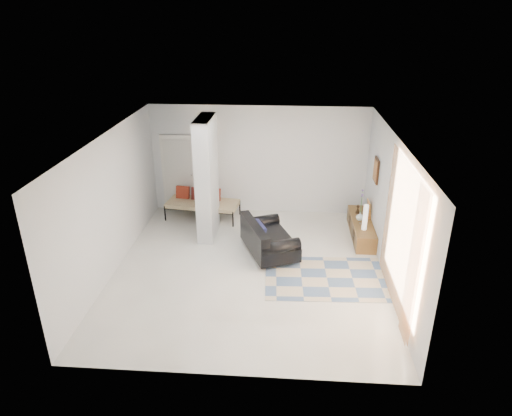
{
  "coord_description": "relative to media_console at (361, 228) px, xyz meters",
  "views": [
    {
      "loc": [
        0.73,
        -8.12,
        4.98
      ],
      "look_at": [
        0.1,
        0.6,
        1.13
      ],
      "focal_mm": 32.0,
      "sensor_mm": 36.0,
      "label": 1
    }
  ],
  "objects": [
    {
      "name": "wall_left",
      "position": [
        -5.27,
        -1.7,
        1.2
      ],
      "size": [
        0.0,
        6.0,
        6.0
      ],
      "primitive_type": "plane",
      "rotation": [
        1.57,
        0.0,
        1.57
      ],
      "color": "silver",
      "rests_on": "ground"
    },
    {
      "name": "bronze_figurine",
      "position": [
        -0.05,
        0.42,
        0.3
      ],
      "size": [
        0.11,
        0.11,
        0.22
      ],
      "primitive_type": null,
      "rotation": [
        0.0,
        0.0,
        0.02
      ],
      "color": "#342517",
      "rests_on": "media_console"
    },
    {
      "name": "vase",
      "position": [
        -0.05,
        0.02,
        0.29
      ],
      "size": [
        0.21,
        0.21,
        0.2
      ],
      "primitive_type": "imported",
      "rotation": [
        0.0,
        0.0,
        -0.11
      ],
      "color": "white",
      "rests_on": "media_console"
    },
    {
      "name": "partition_column",
      "position": [
        -3.62,
        -0.1,
        1.2
      ],
      "size": [
        0.35,
        1.2,
        2.8
      ],
      "primitive_type": "cube",
      "color": "silver",
      "rests_on": "floor"
    },
    {
      "name": "wall_right",
      "position": [
        0.23,
        -1.7,
        1.2
      ],
      "size": [
        0.0,
        6.0,
        6.0
      ],
      "primitive_type": "plane",
      "rotation": [
        1.57,
        0.0,
        -1.57
      ],
      "color": "silver",
      "rests_on": "ground"
    },
    {
      "name": "floor",
      "position": [
        -2.52,
        -1.7,
        -0.2
      ],
      "size": [
        6.0,
        6.0,
        0.0
      ],
      "primitive_type": "plane",
      "color": "beige",
      "rests_on": "ground"
    },
    {
      "name": "cylinder_lamp",
      "position": [
        -0.02,
        -0.46,
        0.49
      ],
      "size": [
        0.11,
        0.11,
        0.59
      ],
      "primitive_type": "cylinder",
      "color": "white",
      "rests_on": "media_console"
    },
    {
      "name": "wall_back",
      "position": [
        -2.52,
        1.3,
        1.2
      ],
      "size": [
        6.0,
        0.0,
        6.0
      ],
      "primitive_type": "plane",
      "rotation": [
        1.57,
        0.0,
        0.0
      ],
      "color": "silver",
      "rests_on": "ground"
    },
    {
      "name": "hallway_door",
      "position": [
        -4.62,
        1.26,
        0.82
      ],
      "size": [
        0.85,
        0.06,
        2.04
      ],
      "primitive_type": "cube",
      "color": "silver",
      "rests_on": "floor"
    },
    {
      "name": "media_console",
      "position": [
        0.0,
        0.0,
        0.0
      ],
      "size": [
        0.45,
        1.84,
        0.8
      ],
      "color": "brown",
      "rests_on": "floor"
    },
    {
      "name": "daybed",
      "position": [
        -3.94,
        0.78,
        0.21
      ],
      "size": [
        1.89,
        0.99,
        0.77
      ],
      "rotation": [
        0.0,
        0.0,
        -0.13
      ],
      "color": "black",
      "rests_on": "floor"
    },
    {
      "name": "area_rug",
      "position": [
        -0.93,
        -1.93,
        -0.2
      ],
      "size": [
        2.53,
        1.74,
        0.01
      ],
      "primitive_type": "cube",
      "rotation": [
        0.0,
        0.0,
        0.04
      ],
      "color": "beige",
      "rests_on": "floor"
    },
    {
      "name": "ceiling",
      "position": [
        -2.52,
        -1.7,
        2.6
      ],
      "size": [
        6.0,
        6.0,
        0.0
      ],
      "primitive_type": "plane",
      "rotation": [
        3.14,
        0.0,
        0.0
      ],
      "color": "white",
      "rests_on": "wall_back"
    },
    {
      "name": "wall_art",
      "position": [
        0.2,
        -0.0,
        1.45
      ],
      "size": [
        0.04,
        0.45,
        0.55
      ],
      "primitive_type": "cube",
      "color": "#3C1F10",
      "rests_on": "wall_right"
    },
    {
      "name": "loveseat",
      "position": [
        -2.19,
        -1.02,
        0.15
      ],
      "size": [
        1.39,
        1.74,
        0.76
      ],
      "rotation": [
        0.0,
        0.0,
        0.39
      ],
      "color": "silver",
      "rests_on": "floor"
    },
    {
      "name": "curtain",
      "position": [
        0.15,
        -2.85,
        1.25
      ],
      "size": [
        0.0,
        2.55,
        2.55
      ],
      "primitive_type": "plane",
      "rotation": [
        1.57,
        0.0,
        1.57
      ],
      "color": "orange",
      "rests_on": "wall_right"
    },
    {
      "name": "wall_front",
      "position": [
        -2.52,
        -4.7,
        1.2
      ],
      "size": [
        6.0,
        0.0,
        6.0
      ],
      "primitive_type": "plane",
      "rotation": [
        -1.57,
        0.0,
        0.0
      ],
      "color": "silver",
      "rests_on": "ground"
    }
  ]
}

